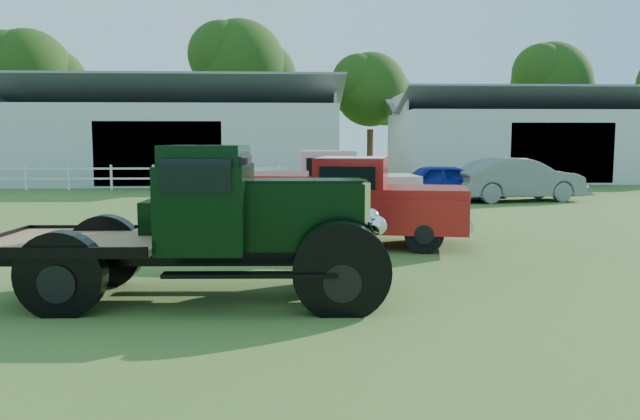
{
  "coord_description": "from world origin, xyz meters",
  "views": [
    {
      "loc": [
        -0.27,
        -10.14,
        2.3
      ],
      "look_at": [
        0.2,
        1.2,
        1.05
      ],
      "focal_mm": 35.0,
      "sensor_mm": 36.0,
      "label": 1
    }
  ],
  "objects_px": {
    "vintage_flatbed": "(201,223)",
    "misc_car_blue": "(450,183)",
    "misc_car_grey": "(517,180)",
    "white_pickup": "(322,188)",
    "red_pickup": "(347,200)"
  },
  "relations": [
    {
      "from": "misc_car_blue",
      "to": "misc_car_grey",
      "type": "xyz_separation_m",
      "value": [
        2.66,
        0.08,
        0.11
      ]
    },
    {
      "from": "misc_car_blue",
      "to": "misc_car_grey",
      "type": "distance_m",
      "value": 2.67
    },
    {
      "from": "vintage_flatbed",
      "to": "white_pickup",
      "type": "bearing_deg",
      "value": 77.24
    },
    {
      "from": "vintage_flatbed",
      "to": "white_pickup",
      "type": "height_order",
      "value": "vintage_flatbed"
    },
    {
      "from": "vintage_flatbed",
      "to": "white_pickup",
      "type": "xyz_separation_m",
      "value": [
        2.15,
        8.29,
        -0.12
      ]
    },
    {
      "from": "red_pickup",
      "to": "misc_car_blue",
      "type": "xyz_separation_m",
      "value": [
        4.79,
        9.85,
        -0.26
      ]
    },
    {
      "from": "misc_car_blue",
      "to": "vintage_flatbed",
      "type": "bearing_deg",
      "value": 152.32
    },
    {
      "from": "white_pickup",
      "to": "red_pickup",
      "type": "bearing_deg",
      "value": -84.96
    },
    {
      "from": "vintage_flatbed",
      "to": "misc_car_blue",
      "type": "height_order",
      "value": "vintage_flatbed"
    },
    {
      "from": "misc_car_grey",
      "to": "misc_car_blue",
      "type": "bearing_deg",
      "value": 80.56
    },
    {
      "from": "vintage_flatbed",
      "to": "red_pickup",
      "type": "xyz_separation_m",
      "value": [
        2.55,
        4.76,
        -0.13
      ]
    },
    {
      "from": "white_pickup",
      "to": "misc_car_grey",
      "type": "bearing_deg",
      "value": 37.79
    },
    {
      "from": "vintage_flatbed",
      "to": "misc_car_blue",
      "type": "distance_m",
      "value": 16.35
    },
    {
      "from": "white_pickup",
      "to": "misc_car_blue",
      "type": "bearing_deg",
      "value": 49.21
    },
    {
      "from": "red_pickup",
      "to": "vintage_flatbed",
      "type": "bearing_deg",
      "value": -106.34
    }
  ]
}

